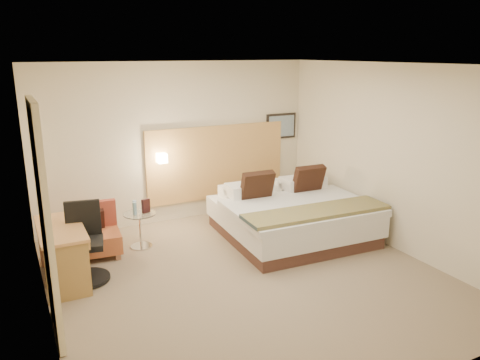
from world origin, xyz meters
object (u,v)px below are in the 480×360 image
desk_chair (85,249)px  lounge_chair (94,235)px  bed (291,215)px  side_table (140,228)px  desk (63,238)px

desk_chair → lounge_chair: bearing=72.5°
bed → side_table: 2.35m
bed → side_table: bed is taller
desk → desk_chair: (0.24, -0.09, -0.17)m
side_table → desk_chair: 1.15m
bed → desk_chair: bearing=-178.9°
lounge_chair → desk_chair: desk_chair is taller
lounge_chair → side_table: (0.67, -0.04, 0.00)m
desk → bed: bearing=-0.4°
bed → desk: 3.40m
desk_chair → bed: bearing=1.1°
bed → lounge_chair: (-2.92, 0.68, -0.05)m
side_table → desk_chair: (-0.90, -0.71, 0.12)m
lounge_chair → desk_chair: bearing=-107.5°
lounge_chair → desk_chair: (-0.24, -0.75, 0.12)m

